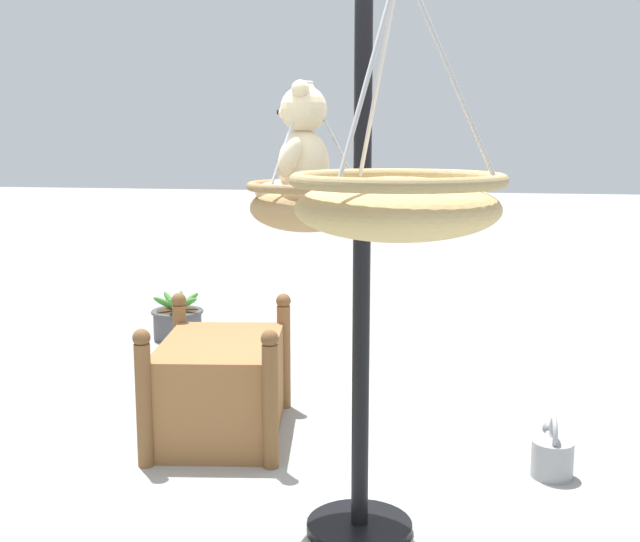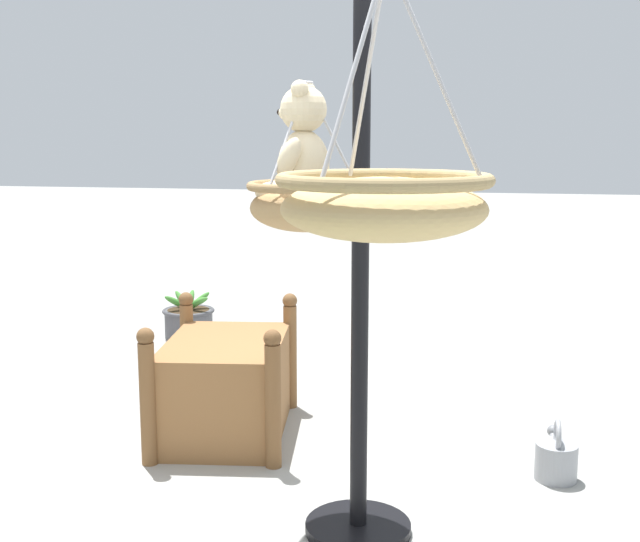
{
  "view_description": "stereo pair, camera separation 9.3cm",
  "coord_description": "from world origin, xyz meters",
  "px_view_note": "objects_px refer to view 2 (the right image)",
  "views": [
    {
      "loc": [
        -3.27,
        -0.53,
        1.63
      ],
      "look_at": [
        -0.01,
        0.04,
        1.07
      ],
      "focal_mm": 44.98,
      "sensor_mm": 36.0,
      "label": 1
    },
    {
      "loc": [
        -3.25,
        -0.62,
        1.63
      ],
      "look_at": [
        -0.01,
        0.04,
        1.07
      ],
      "focal_mm": 44.98,
      "sensor_mm": 36.0,
      "label": 2
    }
  ],
  "objects_px": {
    "teddy_bear": "(300,151)",
    "wooden_planter_box": "(226,383)",
    "display_pole_central": "(360,349)",
    "hanging_basket_left_high": "(384,203)",
    "hanging_basket_with_teddy": "(306,203)",
    "potted_plant_flowering_red": "(189,320)",
    "watering_can": "(556,458)"
  },
  "relations": [
    {
      "from": "hanging_basket_with_teddy",
      "to": "potted_plant_flowering_red",
      "type": "xyz_separation_m",
      "value": [
        2.79,
        1.6,
        -1.2
      ]
    },
    {
      "from": "teddy_bear",
      "to": "hanging_basket_left_high",
      "type": "xyz_separation_m",
      "value": [
        -1.18,
        -0.49,
        -0.11
      ]
    },
    {
      "from": "display_pole_central",
      "to": "teddy_bear",
      "type": "bearing_deg",
      "value": 61.25
    },
    {
      "from": "display_pole_central",
      "to": "hanging_basket_with_teddy",
      "type": "height_order",
      "value": "display_pole_central"
    },
    {
      "from": "wooden_planter_box",
      "to": "watering_can",
      "type": "xyz_separation_m",
      "value": [
        -0.26,
        -1.73,
        -0.18
      ]
    },
    {
      "from": "teddy_bear",
      "to": "potted_plant_flowering_red",
      "type": "bearing_deg",
      "value": 29.48
    },
    {
      "from": "display_pole_central",
      "to": "potted_plant_flowering_red",
      "type": "distance_m",
      "value": 3.53
    },
    {
      "from": "hanging_basket_with_teddy",
      "to": "teddy_bear",
      "type": "xyz_separation_m",
      "value": [
        0.0,
        0.02,
        0.21
      ]
    },
    {
      "from": "potted_plant_flowering_red",
      "to": "display_pole_central",
      "type": "bearing_deg",
      "value": -147.81
    },
    {
      "from": "hanging_basket_left_high",
      "to": "potted_plant_flowering_red",
      "type": "bearing_deg",
      "value": 27.47
    },
    {
      "from": "hanging_basket_left_high",
      "to": "potted_plant_flowering_red",
      "type": "height_order",
      "value": "hanging_basket_left_high"
    },
    {
      "from": "display_pole_central",
      "to": "teddy_bear",
      "type": "relative_size",
      "value": 5.11
    },
    {
      "from": "watering_can",
      "to": "teddy_bear",
      "type": "bearing_deg",
      "value": 116.42
    },
    {
      "from": "teddy_bear",
      "to": "wooden_planter_box",
      "type": "relative_size",
      "value": 0.46
    },
    {
      "from": "hanging_basket_with_teddy",
      "to": "watering_can",
      "type": "distance_m",
      "value": 1.75
    },
    {
      "from": "display_pole_central",
      "to": "hanging_basket_with_teddy",
      "type": "bearing_deg",
      "value": 59.04
    },
    {
      "from": "hanging_basket_left_high",
      "to": "hanging_basket_with_teddy",
      "type": "bearing_deg",
      "value": 21.47
    },
    {
      "from": "hanging_basket_with_teddy",
      "to": "hanging_basket_left_high",
      "type": "xyz_separation_m",
      "value": [
        -1.18,
        -0.46,
        0.11
      ]
    },
    {
      "from": "display_pole_central",
      "to": "teddy_bear",
      "type": "distance_m",
      "value": 0.84
    },
    {
      "from": "display_pole_central",
      "to": "hanging_basket_left_high",
      "type": "relative_size",
      "value": 3.55
    },
    {
      "from": "display_pole_central",
      "to": "hanging_basket_left_high",
      "type": "height_order",
      "value": "display_pole_central"
    },
    {
      "from": "watering_can",
      "to": "display_pole_central",
      "type": "bearing_deg",
      "value": 129.82
    },
    {
      "from": "hanging_basket_left_high",
      "to": "teddy_bear",
      "type": "bearing_deg",
      "value": 22.45
    },
    {
      "from": "hanging_basket_with_teddy",
      "to": "hanging_basket_left_high",
      "type": "height_order",
      "value": "hanging_basket_left_high"
    },
    {
      "from": "hanging_basket_with_teddy",
      "to": "hanging_basket_left_high",
      "type": "distance_m",
      "value": 1.27
    },
    {
      "from": "hanging_basket_left_high",
      "to": "watering_can",
      "type": "xyz_separation_m",
      "value": [
        1.74,
        -0.63,
        -1.36
      ]
    },
    {
      "from": "wooden_planter_box",
      "to": "potted_plant_flowering_red",
      "type": "xyz_separation_m",
      "value": [
        1.97,
        0.96,
        -0.14
      ]
    },
    {
      "from": "watering_can",
      "to": "wooden_planter_box",
      "type": "bearing_deg",
      "value": 81.39
    },
    {
      "from": "hanging_basket_left_high",
      "to": "wooden_planter_box",
      "type": "relative_size",
      "value": 0.66
    },
    {
      "from": "teddy_bear",
      "to": "hanging_basket_left_high",
      "type": "height_order",
      "value": "hanging_basket_left_high"
    },
    {
      "from": "display_pole_central",
      "to": "potted_plant_flowering_red",
      "type": "xyz_separation_m",
      "value": [
        2.94,
        1.85,
        -0.64
      ]
    },
    {
      "from": "hanging_basket_left_high",
      "to": "watering_can",
      "type": "distance_m",
      "value": 2.3
    }
  ]
}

